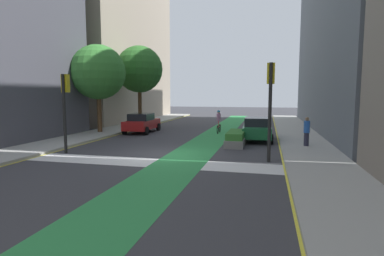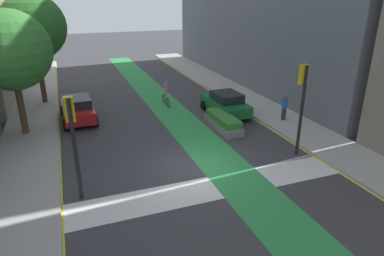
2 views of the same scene
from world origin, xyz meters
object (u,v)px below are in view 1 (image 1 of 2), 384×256
traffic_signal_near_left (65,98)px  cyclist_in_lane (219,121)px  pedestrian_sidewalk_right_a (307,131)px  street_tree_far (139,69)px  car_green_right_far (257,129)px  car_red_left_far (142,123)px  street_tree_near (98,72)px  median_planter (236,138)px  traffic_signal_near_right (270,93)px

traffic_signal_near_left → cyclist_in_lane: bearing=57.0°
pedestrian_sidewalk_right_a → street_tree_far: street_tree_far is taller
car_green_right_far → pedestrian_sidewalk_right_a: 3.81m
car_red_left_far → street_tree_near: street_tree_near is taller
traffic_signal_near_left → street_tree_far: street_tree_far is taller
traffic_signal_near_left → cyclist_in_lane: 12.34m
cyclist_in_lane → street_tree_far: 10.03m
traffic_signal_near_left → car_red_left_far: size_ratio=0.98×
traffic_signal_near_left → street_tree_near: bearing=107.9°
car_green_right_far → cyclist_in_lane: bearing=133.1°
traffic_signal_near_left → cyclist_in_lane: size_ratio=2.25×
median_planter → traffic_signal_near_right: bearing=-66.2°
street_tree_near → traffic_signal_near_left: bearing=-72.1°
street_tree_far → car_red_left_far: bearing=-65.6°
cyclist_in_lane → pedestrian_sidewalk_right_a: size_ratio=1.11×
median_planter → traffic_signal_near_left: bearing=-151.2°
car_green_right_far → median_planter: size_ratio=1.27×
traffic_signal_near_left → pedestrian_sidewalk_right_a: traffic_signal_near_left is taller
street_tree_near → cyclist_in_lane: bearing=14.9°
traffic_signal_near_right → street_tree_near: bearing=150.0°
traffic_signal_near_left → car_red_left_far: bearing=86.9°
traffic_signal_near_left → street_tree_near: 8.40m
traffic_signal_near_left → car_green_right_far: 12.13m
pedestrian_sidewalk_right_a → street_tree_near: 15.99m
traffic_signal_near_right → median_planter: (-1.95, 4.44, -2.77)m
traffic_signal_near_right → median_planter: size_ratio=1.35×
car_red_left_far → median_planter: size_ratio=1.27×
pedestrian_sidewalk_right_a → street_tree_far: 17.63m
pedestrian_sidewalk_right_a → median_planter: bearing=175.6°
car_red_left_far → street_tree_near: bearing=-155.1°
car_red_left_far → traffic_signal_near_right: bearing=-41.6°
traffic_signal_near_right → car_red_left_far: (-10.03, 8.91, -2.37)m
traffic_signal_near_right → pedestrian_sidewalk_right_a: 5.12m
traffic_signal_near_right → street_tree_far: street_tree_far is taller
car_red_left_far → cyclist_in_lane: size_ratio=2.29×
street_tree_near → car_green_right_far: bearing=-4.2°
traffic_signal_near_right → pedestrian_sidewalk_right_a: (2.12, 4.12, -2.18)m
traffic_signal_near_right → traffic_signal_near_left: traffic_signal_near_right is taller
cyclist_in_lane → pedestrian_sidewalk_right_a: 8.36m
pedestrian_sidewalk_right_a → traffic_signal_near_right: bearing=-117.2°
street_tree_near → street_tree_far: 6.10m
traffic_signal_near_right → traffic_signal_near_left: (-10.52, -0.28, -0.25)m
car_red_left_far → street_tree_far: bearing=114.4°
car_green_right_far → cyclist_in_lane: (-3.12, 3.34, 0.17)m
traffic_signal_near_right → traffic_signal_near_left: size_ratio=1.09×
traffic_signal_near_right → car_green_right_far: 7.06m
car_red_left_far → car_green_right_far: (9.26, -2.30, 0.00)m
pedestrian_sidewalk_right_a → median_planter: (-4.07, 0.32, -0.59)m
car_red_left_far → car_green_right_far: bearing=-13.9°
traffic_signal_near_right → cyclist_in_lane: bearing=111.3°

